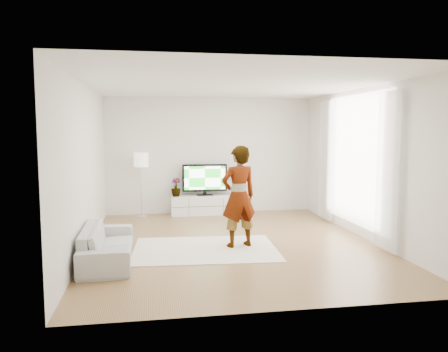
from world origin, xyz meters
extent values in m
plane|color=#997545|center=(0.00, 0.00, 0.00)|extent=(6.00, 6.00, 0.00)
plane|color=white|center=(0.00, 0.00, 2.80)|extent=(6.00, 6.00, 0.00)
cube|color=silver|center=(-2.50, 0.00, 1.40)|extent=(0.02, 6.00, 2.80)
cube|color=silver|center=(2.50, 0.00, 1.40)|extent=(0.02, 6.00, 2.80)
cube|color=silver|center=(0.00, 3.00, 1.40)|extent=(5.00, 0.02, 2.80)
cube|color=silver|center=(0.00, -3.00, 1.40)|extent=(5.00, 0.02, 2.80)
cube|color=white|center=(2.48, 0.30, 1.45)|extent=(0.01, 2.60, 2.50)
cube|color=white|center=(2.40, -1.00, 1.35)|extent=(0.04, 0.70, 2.60)
cube|color=white|center=(2.40, 1.60, 1.35)|extent=(0.04, 0.70, 2.60)
cube|color=white|center=(-0.16, 2.77, 0.23)|extent=(1.63, 0.46, 0.46)
cube|color=black|center=(-0.16, 2.53, 0.23)|extent=(1.58, 0.00, 0.01)
cube|color=black|center=(-0.56, 2.53, 0.23)|extent=(0.01, 0.00, 0.40)
cube|color=black|center=(0.25, 2.53, 0.23)|extent=(0.01, 0.00, 0.40)
cube|color=black|center=(-0.16, 2.79, 0.47)|extent=(0.38, 0.21, 0.02)
cube|color=black|center=(-0.16, 2.79, 0.52)|extent=(0.08, 0.05, 0.08)
cube|color=black|center=(-0.16, 2.79, 0.88)|extent=(1.08, 0.06, 0.65)
cube|color=green|center=(-0.16, 2.76, 0.88)|extent=(0.98, 0.01, 0.56)
cube|color=white|center=(0.56, 2.77, 0.57)|extent=(0.08, 0.18, 0.23)
cube|color=#4CB2FF|center=(0.56, 2.68, 0.60)|extent=(0.01, 0.00, 0.13)
imported|color=#3F7238|center=(-0.85, 2.77, 0.67)|extent=(0.31, 0.31, 0.43)
cube|color=white|center=(-0.53, -0.34, 0.01)|extent=(2.51, 1.88, 0.01)
imported|color=#334772|center=(0.06, -0.26, 0.88)|extent=(0.72, 0.57, 1.75)
imported|color=#B7B6B2|center=(-2.10, -0.75, 0.27)|extent=(0.78, 1.88, 0.54)
cylinder|color=silver|center=(-1.65, 2.70, 0.01)|extent=(0.26, 0.26, 0.02)
cylinder|color=silver|center=(-1.65, 2.70, 0.60)|extent=(0.03, 0.03, 1.16)
cylinder|color=white|center=(-1.65, 2.70, 1.34)|extent=(0.33, 0.33, 0.32)
camera|label=1|loc=(-1.39, -7.53, 2.02)|focal=35.00mm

